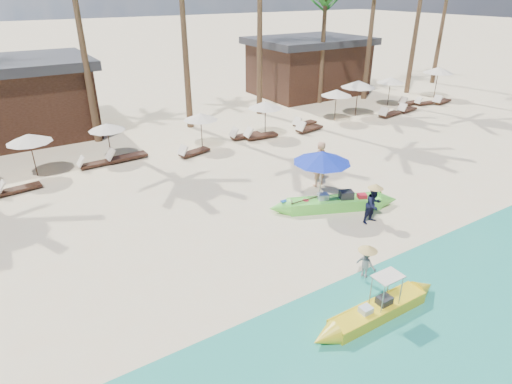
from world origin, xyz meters
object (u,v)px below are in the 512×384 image
yellow_canoe (378,310)px  tourist (319,164)px  green_canoe (334,203)px  blue_umbrella (322,157)px

yellow_canoe → tourist: bearing=61.8°
green_canoe → blue_umbrella: blue_umbrella is taller
tourist → blue_umbrella: blue_umbrella is taller
tourist → green_canoe: bearing=55.8°
yellow_canoe → green_canoe: bearing=59.7°
yellow_canoe → tourist: (3.96, 7.25, 0.80)m
yellow_canoe → tourist: size_ratio=2.38×
green_canoe → tourist: (0.87, 2.05, 0.75)m
yellow_canoe → blue_umbrella: size_ratio=2.03×
yellow_canoe → blue_umbrella: 6.51m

